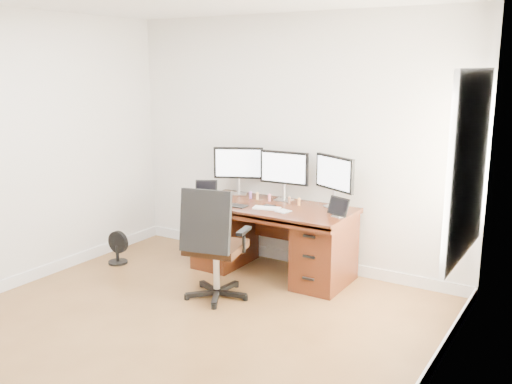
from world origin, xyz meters
The scene contains 20 objects.
ground centered at (0.00, 0.00, 0.00)m, with size 4.50×4.50×0.00m, color brown.
back_wall centered at (0.00, 2.25, 1.35)m, with size 4.00×0.10×2.70m, color white.
right_wall centered at (2.00, 0.11, 1.35)m, with size 0.10×4.50×2.70m.
desk centered at (0.00, 1.83, 0.40)m, with size 1.70×0.80×0.75m.
office_chair centered at (-0.13, 0.96, 0.36)m, with size 0.69×0.69×1.09m.
floor_fan centered at (-1.62, 1.19, 0.18)m, with size 0.25×0.21×0.37m.
monitor_left centered at (-0.58, 2.07, 1.09)m, with size 0.51×0.27×0.53m.
monitor_center centered at (0.00, 2.07, 1.09)m, with size 0.55×0.15×0.53m.
monitor_right centered at (0.58, 2.07, 1.09)m, with size 0.51×0.28×0.53m.
tablet_left centered at (-0.80, 1.75, 0.84)m, with size 0.24×0.17×0.19m.
tablet_right centered at (0.77, 1.75, 0.84)m, with size 0.25×0.14×0.19m.
keyboard centered at (0.03, 1.66, 0.76)m, with size 0.27×0.12×0.01m, color silver.
trackpad centered at (0.23, 1.64, 0.76)m, with size 0.12×0.12×0.01m, color silver.
drawing_tablet centered at (-0.29, 1.59, 0.76)m, with size 0.22×0.14×0.01m, color black.
phone centered at (0.00, 1.77, 0.76)m, with size 0.12×0.06×0.01m, color black.
figurine_purple centered at (-0.35, 1.95, 0.80)m, with size 0.03×0.03×0.08m.
figurine_yellow centered at (-0.26, 1.95, 0.80)m, with size 0.03×0.03×0.08m.
figurine_pink centered at (-0.11, 1.95, 0.80)m, with size 0.03×0.03×0.08m.
figurine_brown centered at (0.13, 1.95, 0.80)m, with size 0.03×0.03×0.08m.
figurine_orange centered at (0.24, 1.95, 0.80)m, with size 0.03×0.03×0.08m.
Camera 1 is at (2.86, -3.15, 2.18)m, focal length 40.00 mm.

